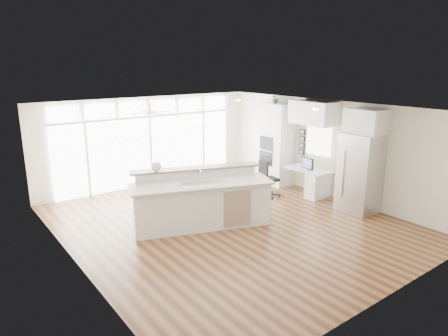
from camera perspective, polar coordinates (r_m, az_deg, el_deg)
floor at (r=9.55m, az=0.61°, el=-7.87°), size 7.00×8.00×0.02m
ceiling at (r=8.87m, az=0.65°, el=8.50°), size 7.00×8.00×0.02m
wall_back at (r=12.45m, az=-10.68°, el=3.78°), size 7.00×0.04×2.70m
wall_front at (r=6.57m, az=22.56°, el=-7.06°), size 7.00×0.04×2.70m
wall_left at (r=7.60m, az=-20.85°, el=-3.99°), size 0.04×8.00×2.70m
wall_right at (r=11.53m, az=14.57°, el=2.69°), size 0.04×8.00×2.70m
glass_wall at (r=12.46m, az=-10.49°, el=2.38°), size 5.80×0.06×2.08m
transom_row at (r=12.25m, az=-10.78°, el=8.47°), size 5.90×0.06×0.40m
desk_window at (r=11.65m, az=13.36°, el=3.89°), size 0.04×0.85×0.85m
ceiling_fan at (r=11.00m, az=-10.49°, el=8.32°), size 1.16×1.16×0.32m
recessed_lights at (r=9.03m, az=-0.13°, el=8.49°), size 3.40×3.00×0.02m
oven_cabinet at (r=12.50m, az=7.15°, el=3.49°), size 0.64×1.20×2.50m
desk_nook at (r=11.68m, az=11.98°, el=-1.92°), size 0.72×1.30×0.76m
upper_cabinets at (r=11.31m, az=12.65°, el=7.72°), size 0.64×1.30×0.64m
refrigerator at (r=10.53m, az=18.82°, el=-0.71°), size 0.76×0.90×2.00m
fridge_cabinet at (r=10.33m, az=19.60°, el=6.31°), size 0.64×0.90×0.60m
framed_photos at (r=12.08m, az=11.07°, el=3.66°), size 0.06×0.22×0.80m
kitchen_island at (r=9.16m, az=-3.19°, el=-4.56°), size 3.45×2.25×1.28m
rug at (r=11.59m, az=5.71°, el=-3.72°), size 1.14×0.95×0.01m
office_chair at (r=11.25m, az=6.48°, el=-1.56°), size 0.60×0.56×1.05m
fishbowl at (r=9.15m, az=-9.65°, el=0.20°), size 0.29×0.29×0.23m
monitor at (r=11.47m, az=11.86°, el=0.69°), size 0.12×0.44×0.36m
keyboard at (r=11.39m, az=11.25°, el=-0.28°), size 0.11×0.29×0.01m
potted_plant at (r=12.31m, az=7.36°, el=9.71°), size 0.27×0.29×0.22m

